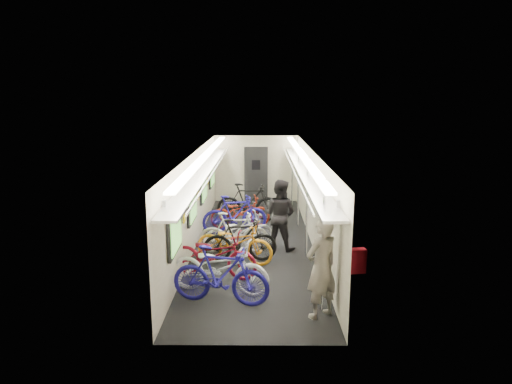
{
  "coord_description": "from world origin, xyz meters",
  "views": [
    {
      "loc": [
        0.15,
        -11.39,
        3.75
      ],
      "look_at": [
        0.04,
        1.07,
        1.15
      ],
      "focal_mm": 32.0,
      "sensor_mm": 36.0,
      "label": 1
    }
  ],
  "objects_px": {
    "bicycle_0": "(219,267)",
    "passenger_near": "(321,268)",
    "passenger_mid": "(280,215)",
    "backpack": "(357,261)",
    "bicycle_1": "(220,275)"
  },
  "relations": [
    {
      "from": "passenger_mid",
      "to": "backpack",
      "type": "bearing_deg",
      "value": 128.57
    },
    {
      "from": "bicycle_0",
      "to": "passenger_mid",
      "type": "distance_m",
      "value": 2.98
    },
    {
      "from": "bicycle_0",
      "to": "bicycle_1",
      "type": "relative_size",
      "value": 1.09
    },
    {
      "from": "passenger_mid",
      "to": "backpack",
      "type": "relative_size",
      "value": 4.66
    },
    {
      "from": "passenger_mid",
      "to": "bicycle_1",
      "type": "bearing_deg",
      "value": 94.36
    },
    {
      "from": "bicycle_1",
      "to": "passenger_near",
      "type": "height_order",
      "value": "passenger_near"
    },
    {
      "from": "passenger_near",
      "to": "backpack",
      "type": "height_order",
      "value": "passenger_near"
    },
    {
      "from": "bicycle_1",
      "to": "passenger_near",
      "type": "relative_size",
      "value": 1.03
    },
    {
      "from": "passenger_near",
      "to": "passenger_mid",
      "type": "xyz_separation_m",
      "value": [
        -0.57,
        3.63,
        -0.01
      ]
    },
    {
      "from": "bicycle_0",
      "to": "passenger_mid",
      "type": "xyz_separation_m",
      "value": [
        1.27,
        2.67,
        0.36
      ]
    },
    {
      "from": "bicycle_0",
      "to": "passenger_near",
      "type": "relative_size",
      "value": 1.12
    },
    {
      "from": "bicycle_0",
      "to": "passenger_near",
      "type": "xyz_separation_m",
      "value": [
        1.83,
        -0.96,
        0.37
      ]
    },
    {
      "from": "bicycle_1",
      "to": "passenger_mid",
      "type": "height_order",
      "value": "passenger_mid"
    },
    {
      "from": "backpack",
      "to": "passenger_mid",
      "type": "bearing_deg",
      "value": 94.13
    },
    {
      "from": "bicycle_0",
      "to": "bicycle_1",
      "type": "bearing_deg",
      "value": -157.14
    }
  ]
}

